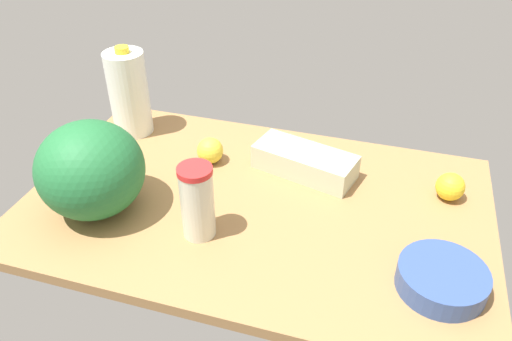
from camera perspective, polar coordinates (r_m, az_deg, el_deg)
name	(u,v)px	position (r cm, az deg, el deg)	size (l,w,h in cm)	color
countertop	(256,206)	(132.18, 0.00, -4.07)	(120.00, 76.00, 3.00)	#9B7143
egg_carton	(305,162)	(140.59, 5.58, 1.01)	(28.51, 11.57, 7.05)	beige
mixing_bowl	(442,279)	(114.98, 20.47, -11.52)	(18.99, 18.99, 5.21)	#334C88
tumbler_cup	(197,202)	(116.68, -6.73, -3.55)	(8.16, 8.16, 19.17)	beige
milk_jug	(129,93)	(159.84, -14.33, 8.56)	(12.08, 12.08, 28.17)	white
watermelon	(91,170)	(128.35, -18.36, 0.08)	(26.32, 26.32, 24.22)	#216A36
lemon_near_front	(210,151)	(144.80, -5.27, 2.28)	(7.63, 7.63, 7.63)	yellow
lemon_beside_bowl	(450,187)	(139.74, 21.31, -1.73)	(7.43, 7.43, 7.43)	yellow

